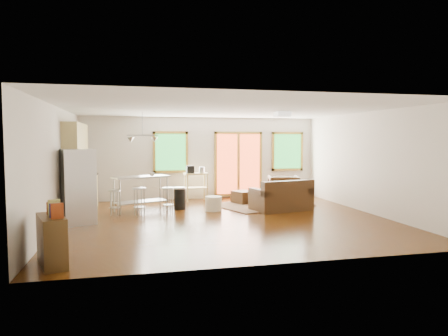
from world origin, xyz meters
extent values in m
cube|color=#311805|center=(0.00, 0.00, -0.01)|extent=(7.50, 7.00, 0.02)
cube|color=silver|center=(0.00, 0.00, 2.61)|extent=(7.50, 7.00, 0.02)
cube|color=beige|center=(0.00, 3.51, 1.30)|extent=(7.50, 0.02, 2.60)
cube|color=beige|center=(-3.76, 0.00, 1.30)|extent=(0.02, 7.00, 2.60)
cube|color=beige|center=(3.76, 0.00, 1.30)|extent=(0.02, 7.00, 2.60)
cube|color=beige|center=(0.00, -3.51, 1.30)|extent=(7.50, 0.02, 2.60)
cube|color=#1C6025|center=(-1.00, 3.46, 1.50)|extent=(0.94, 0.02, 1.14)
cube|color=olive|center=(-1.00, 3.46, 2.11)|extent=(1.10, 0.05, 0.08)
cube|color=olive|center=(-1.00, 3.46, 0.89)|extent=(1.10, 0.05, 0.08)
cube|color=olive|center=(-1.51, 3.46, 1.50)|extent=(0.08, 0.05, 1.30)
cube|color=olive|center=(-0.49, 3.46, 1.50)|extent=(0.08, 0.05, 1.30)
cube|color=#C7431F|center=(1.20, 3.46, 1.10)|extent=(1.44, 0.02, 1.94)
cube|color=olive|center=(1.20, 3.46, 2.11)|extent=(1.60, 0.05, 0.08)
cube|color=olive|center=(1.20, 3.46, 0.09)|extent=(1.60, 0.05, 0.08)
cube|color=olive|center=(0.44, 3.46, 1.10)|extent=(0.08, 0.05, 2.10)
cube|color=olive|center=(1.96, 3.46, 1.10)|extent=(0.08, 0.05, 2.10)
cube|color=olive|center=(1.20, 3.46, 1.10)|extent=(0.08, 0.05, 1.94)
cube|color=#1C6025|center=(2.90, 3.46, 1.50)|extent=(0.94, 0.02, 1.14)
cube|color=olive|center=(2.90, 3.46, 2.11)|extent=(1.10, 0.05, 0.08)
cube|color=olive|center=(2.90, 3.46, 0.89)|extent=(1.10, 0.05, 0.08)
cube|color=olive|center=(2.39, 3.46, 1.50)|extent=(0.08, 0.05, 1.30)
cube|color=olive|center=(3.41, 3.46, 1.50)|extent=(0.08, 0.05, 1.30)
cube|color=#4E623F|center=(1.45, 1.79, 0.01)|extent=(2.98, 2.63, 0.02)
cube|color=#321E0E|center=(1.71, 0.92, 0.22)|extent=(1.69, 1.18, 0.43)
cube|color=#321E0E|center=(1.78, 0.60, 0.63)|extent=(1.55, 0.53, 0.39)
cube|color=#321E0E|center=(1.06, 0.78, 0.51)|extent=(0.39, 0.90, 0.16)
cube|color=#321E0E|center=(2.36, 1.07, 0.51)|extent=(0.39, 0.90, 0.16)
cube|color=#321E0E|center=(1.37, 0.90, 0.49)|extent=(0.74, 0.69, 0.12)
cube|color=#321E0E|center=(2.03, 1.05, 0.49)|extent=(0.74, 0.69, 0.12)
cube|color=#31200C|center=(1.69, 1.80, 0.33)|extent=(0.93, 0.61, 0.04)
cube|color=#31200C|center=(1.34, 1.57, 0.16)|extent=(0.06, 0.06, 0.32)
cube|color=#31200C|center=(2.08, 1.64, 0.16)|extent=(0.06, 0.06, 0.32)
cube|color=#31200C|center=(1.30, 1.96, 0.16)|extent=(0.06, 0.06, 0.32)
cube|color=#31200C|center=(2.04, 2.03, 0.16)|extent=(0.06, 0.06, 0.32)
imported|color=#321E0E|center=(2.27, 2.19, 0.45)|extent=(1.05, 1.01, 0.90)
cube|color=#321E0E|center=(1.03, 2.22, 0.18)|extent=(0.74, 0.74, 0.37)
cylinder|color=white|center=(-0.08, 1.19, 0.19)|extent=(0.57, 0.57, 0.38)
imported|color=silver|center=(1.78, 1.89, 0.49)|extent=(0.23, 0.23, 0.18)
sphere|color=#C12500|center=(1.81, 1.90, 0.64)|extent=(0.09, 0.09, 0.07)
sphere|color=#C12500|center=(1.75, 1.88, 0.66)|extent=(0.09, 0.09, 0.07)
sphere|color=#C12500|center=(1.79, 1.93, 0.68)|extent=(0.09, 0.09, 0.07)
imported|color=maroon|center=(2.07, 1.54, 0.56)|extent=(0.24, 0.04, 0.32)
cube|color=tan|center=(-3.45, 1.70, 0.45)|extent=(0.60, 2.20, 0.90)
cube|color=black|center=(-3.45, 1.70, 0.92)|extent=(0.64, 2.24, 0.04)
cube|color=tan|center=(-3.57, 1.70, 1.95)|extent=(0.36, 2.20, 0.70)
cylinder|color=#B7BABC|center=(-3.45, 1.20, 1.03)|extent=(0.12, 0.12, 0.18)
cube|color=black|center=(-3.45, 2.10, 1.04)|extent=(0.22, 0.18, 0.20)
cube|color=#B7BABC|center=(-3.35, 0.27, 0.84)|extent=(0.83, 0.82, 1.68)
cube|color=gray|center=(-3.04, 0.36, 0.84)|extent=(0.20, 0.59, 1.64)
cylinder|color=gray|center=(-2.96, 0.17, 0.98)|extent=(0.03, 0.03, 1.12)
cylinder|color=gray|center=(-3.08, 0.56, 0.98)|extent=(0.03, 0.03, 1.12)
cube|color=#B7BABC|center=(-1.95, 1.64, 0.90)|extent=(1.57, 1.09, 0.04)
cube|color=gray|center=(-1.95, 1.64, 0.24)|extent=(1.45, 0.98, 0.03)
cylinder|color=gray|center=(-2.48, 1.19, 0.44)|extent=(0.05, 0.05, 0.88)
cylinder|color=gray|center=(-1.26, 1.68, 0.44)|extent=(0.05, 0.05, 0.88)
cylinder|color=gray|center=(-2.65, 1.60, 0.44)|extent=(0.05, 0.05, 0.88)
cylinder|color=gray|center=(-1.43, 2.09, 0.44)|extent=(0.05, 0.05, 0.88)
imported|color=silver|center=(-1.68, 1.29, 1.01)|extent=(0.16, 0.14, 0.13)
cylinder|color=#B7BABC|center=(-2.62, 1.12, 0.62)|extent=(0.32, 0.32, 0.04)
cylinder|color=gray|center=(-2.53, 1.19, 0.30)|extent=(0.02, 0.02, 0.60)
cylinder|color=gray|center=(-2.70, 1.20, 0.30)|extent=(0.02, 0.02, 0.60)
cylinder|color=gray|center=(-2.70, 1.04, 0.30)|extent=(0.02, 0.02, 0.60)
cylinder|color=gray|center=(-2.54, 1.03, 0.30)|extent=(0.02, 0.02, 0.60)
cylinder|color=gray|center=(-2.62, 1.12, 0.19)|extent=(0.29, 0.29, 0.01)
cylinder|color=#B7BABC|center=(-2.01, 0.94, 0.68)|extent=(0.43, 0.43, 0.04)
cylinder|color=gray|center=(-1.96, 1.06, 0.33)|extent=(0.03, 0.03, 0.66)
cylinder|color=gray|center=(-2.13, 0.99, 0.33)|extent=(0.03, 0.03, 0.66)
cylinder|color=gray|center=(-2.06, 0.83, 0.33)|extent=(0.03, 0.03, 0.66)
cylinder|color=gray|center=(-1.90, 0.89, 0.33)|extent=(0.03, 0.03, 0.66)
cylinder|color=gray|center=(-2.01, 0.94, 0.21)|extent=(0.39, 0.39, 0.01)
cylinder|color=#B7BABC|center=(-1.28, 1.22, 0.64)|extent=(0.41, 0.41, 0.04)
cylinder|color=gray|center=(-1.17, 1.26, 0.31)|extent=(0.03, 0.03, 0.62)
cylinder|color=gray|center=(-1.32, 1.33, 0.31)|extent=(0.03, 0.03, 0.62)
cylinder|color=gray|center=(-1.39, 1.17, 0.31)|extent=(0.03, 0.03, 0.62)
cylinder|color=gray|center=(-1.24, 1.11, 0.31)|extent=(0.03, 0.03, 0.62)
cylinder|color=gray|center=(-1.28, 1.22, 0.20)|extent=(0.37, 0.37, 0.01)
cylinder|color=black|center=(-0.93, 1.63, 0.28)|extent=(0.38, 0.38, 0.56)
cylinder|color=#B7BABC|center=(-0.93, 1.63, 0.58)|extent=(0.39, 0.39, 0.05)
cube|color=tan|center=(-0.27, 3.00, 0.85)|extent=(0.74, 0.50, 0.04)
cube|color=tan|center=(-0.27, 3.00, 0.41)|extent=(0.70, 0.47, 0.03)
cube|color=tan|center=(-0.57, 2.79, 0.43)|extent=(0.04, 0.04, 0.86)
cube|color=tan|center=(0.05, 2.83, 0.43)|extent=(0.04, 0.04, 0.86)
cube|color=tan|center=(-0.59, 3.16, 0.43)|extent=(0.04, 0.04, 0.86)
cube|color=tan|center=(0.02, 3.20, 0.43)|extent=(0.04, 0.04, 0.86)
cube|color=black|center=(-0.45, 2.98, 0.98)|extent=(0.24, 0.22, 0.22)
cylinder|color=#B7BABC|center=(-0.09, 3.01, 0.96)|extent=(0.17, 0.17, 0.18)
cube|color=#31200C|center=(-3.35, -2.80, 0.37)|extent=(0.58, 0.90, 0.75)
cube|color=maroon|center=(-3.22, -3.05, 0.86)|extent=(0.17, 0.10, 0.22)
cube|color=navy|center=(-3.26, -2.92, 0.85)|extent=(0.17, 0.10, 0.21)
cube|color=#B4AE4F|center=(-3.31, -2.78, 0.87)|extent=(0.17, 0.10, 0.24)
cube|color=maroon|center=(-3.35, -2.65, 0.84)|extent=(0.17, 0.10, 0.19)
cube|color=white|center=(1.60, 0.60, 2.53)|extent=(0.35, 0.35, 0.12)
cylinder|color=gray|center=(-1.90, 1.50, 2.30)|extent=(0.02, 0.02, 0.60)
cube|color=gray|center=(-1.90, 1.50, 2.00)|extent=(0.80, 0.04, 0.03)
cone|color=#B7BABC|center=(-2.20, 1.50, 1.88)|extent=(0.18, 0.18, 0.14)
cone|color=#B7BABC|center=(-1.60, 1.50, 1.88)|extent=(0.18, 0.18, 0.14)
camera|label=1|loc=(-2.13, -9.10, 1.87)|focal=32.00mm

